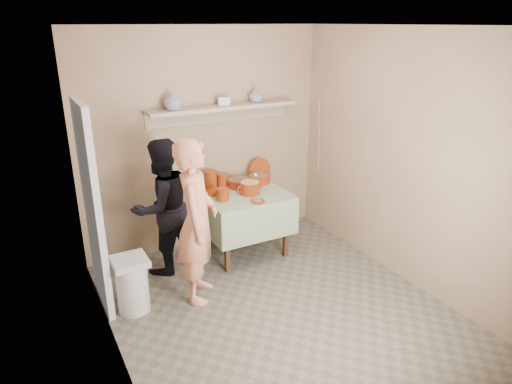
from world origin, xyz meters
TOP-DOWN VIEW (x-y plane):
  - ground at (0.00, 0.00)m, footprint 3.50×3.50m
  - tile_panel at (-1.46, 0.95)m, footprint 0.06×0.70m
  - plate_stack_a at (-0.02, 1.58)m, footprint 0.16×0.16m
  - plate_stack_b at (0.13, 1.55)m, footprint 0.13×0.13m
  - bowl_stack at (-0.06, 1.13)m, footprint 0.14×0.14m
  - empty_bowl at (-0.09, 1.36)m, footprint 0.17×0.17m
  - propped_lid at (0.67, 1.60)m, footprint 0.29×0.09m
  - vase_right at (0.64, 1.64)m, footprint 0.22×0.22m
  - vase_left at (-0.41, 1.62)m, footprint 0.22×0.22m
  - ceramic_box at (0.20, 1.63)m, footprint 0.16×0.13m
  - person_cook at (-0.58, 0.61)m, footprint 0.63×0.71m
  - person_helper at (-0.71, 1.29)m, footprint 0.87×0.77m
  - room_shell at (0.00, 0.00)m, footprint 3.04×3.54m
  - serving_table at (0.25, 1.28)m, footprint 0.97×0.97m
  - cazuela_meat_a at (0.30, 1.45)m, footprint 0.30×0.30m
  - cazuela_meat_b at (0.58, 1.47)m, footprint 0.28×0.28m
  - ladle at (0.54, 1.46)m, footprint 0.08×0.26m
  - cazuela_rice at (0.31, 1.18)m, footprint 0.33×0.25m
  - front_plate at (0.26, 0.91)m, footprint 0.16×0.16m
  - wall_shelf at (0.20, 1.65)m, footprint 1.80×0.25m
  - trash_bin at (-1.23, 0.68)m, footprint 0.32×0.32m
  - electrical_cord at (1.47, 1.48)m, footprint 0.01×0.05m

SIDE VIEW (x-z plane):
  - ground at x=0.00m, z-range 0.00..0.00m
  - trash_bin at x=-1.23m, z-range 0.00..0.56m
  - serving_table at x=0.25m, z-range 0.26..1.02m
  - person_helper at x=-0.71m, z-range 0.00..1.51m
  - front_plate at x=0.26m, z-range 0.76..0.78m
  - empty_bowl at x=-0.09m, z-range 0.76..0.81m
  - cazuela_meat_a at x=0.30m, z-range 0.77..0.87m
  - cazuela_meat_b at x=0.58m, z-range 0.77..0.87m
  - person_cook at x=-0.58m, z-range 0.00..1.64m
  - bowl_stack at x=-0.06m, z-range 0.76..0.90m
  - plate_stack_b at x=0.13m, z-range 0.76..0.92m
  - cazuela_rice at x=0.31m, z-range 0.77..0.92m
  - plate_stack_a at x=-0.02m, z-range 0.76..0.97m
  - ladle at x=0.54m, z-range 0.78..0.97m
  - propped_lid at x=0.67m, z-range 0.74..1.02m
  - tile_panel at x=-1.46m, z-range 0.00..2.00m
  - electrical_cord at x=1.47m, z-range 0.80..1.70m
  - room_shell at x=0.00m, z-range 0.30..2.92m
  - wall_shelf at x=0.20m, z-range 1.57..1.78m
  - ceramic_box at x=0.20m, z-range 1.72..1.82m
  - vase_right at x=0.64m, z-range 1.72..1.90m
  - vase_left at x=-0.41m, z-range 1.72..1.93m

